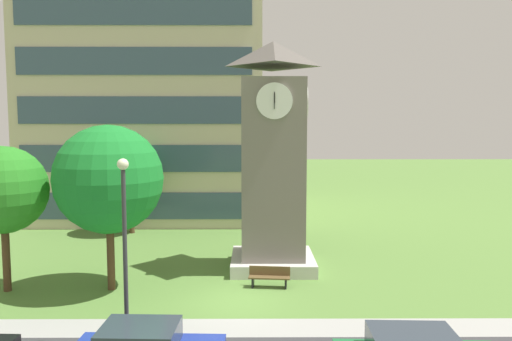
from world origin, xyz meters
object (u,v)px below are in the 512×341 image
at_px(tree_near_tower, 109,179).
at_px(tree_streetside, 3,190).
at_px(street_lamp, 125,231).
at_px(clock_tower, 273,168).
at_px(park_bench, 269,277).
at_px(tree_by_building, 131,167).

relative_size(tree_near_tower, tree_streetside, 1.14).
height_order(tree_near_tower, tree_streetside, tree_near_tower).
xyz_separation_m(street_lamp, tree_streetside, (-6.44, 5.32, 0.61)).
bearing_deg(street_lamp, clock_tower, 60.19).
distance_m(tree_near_tower, tree_streetside, 4.41).
bearing_deg(clock_tower, tree_streetside, -163.27).
bearing_deg(street_lamp, tree_near_tower, 110.46).
bearing_deg(tree_streetside, clock_tower, 16.73).
distance_m(park_bench, tree_near_tower, 8.07).
distance_m(clock_tower, tree_near_tower, 7.79).
bearing_deg(tree_streetside, street_lamp, -39.56).
bearing_deg(tree_near_tower, street_lamp, -69.54).
bearing_deg(tree_near_tower, tree_by_building, 99.20).
distance_m(clock_tower, street_lamp, 10.17).
bearing_deg(park_bench, clock_tower, 85.12).
distance_m(clock_tower, tree_streetside, 11.98).
bearing_deg(park_bench, street_lamp, -129.54).
xyz_separation_m(street_lamp, tree_near_tower, (-2.05, 5.49, 1.04)).
relative_size(tree_by_building, tree_near_tower, 0.88).
xyz_separation_m(tree_near_tower, tree_streetside, (-4.39, -0.18, -0.43)).
xyz_separation_m(street_lamp, tree_by_building, (-3.86, 16.67, 0.61)).
distance_m(tree_by_building, tree_streetside, 11.64).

